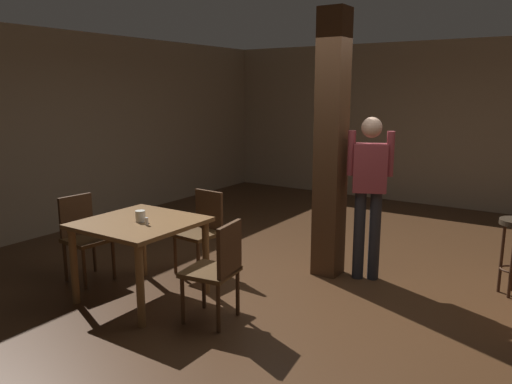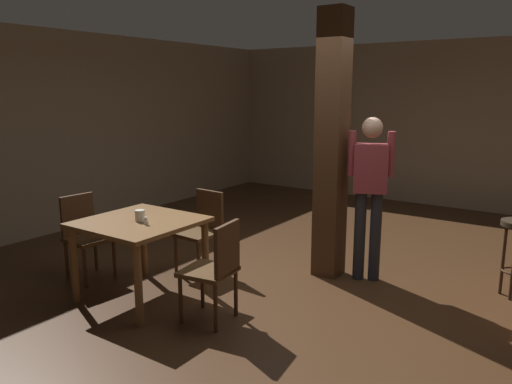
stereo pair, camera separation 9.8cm
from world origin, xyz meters
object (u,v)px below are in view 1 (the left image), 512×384
(chair_east, at_px, (218,267))
(standing_person, at_px, (369,187))
(dining_table, at_px, (140,233))
(chair_west, at_px, (83,233))
(napkin_cup, at_px, (140,216))
(salt_shaker, at_px, (147,221))
(chair_north, at_px, (202,227))

(chair_east, distance_m, standing_person, 1.89)
(dining_table, relative_size, chair_west, 1.14)
(standing_person, bearing_deg, napkin_cup, -133.03)
(chair_east, bearing_deg, salt_shaker, -174.70)
(chair_east, bearing_deg, dining_table, 179.74)
(chair_north, relative_size, salt_shaker, 12.50)
(chair_north, bearing_deg, chair_east, -44.55)
(salt_shaker, bearing_deg, napkin_cup, 157.46)
(chair_east, distance_m, salt_shaker, 0.82)
(dining_table, height_order, chair_north, chair_north)
(salt_shaker, bearing_deg, chair_east, 5.30)
(chair_west, height_order, salt_shaker, chair_west)
(chair_east, height_order, salt_shaker, chair_east)
(salt_shaker, bearing_deg, chair_north, 98.44)
(chair_north, height_order, chair_east, same)
(chair_north, distance_m, salt_shaker, 1.02)
(dining_table, xyz_separation_m, chair_east, (0.93, -0.00, -0.15))
(dining_table, distance_m, chair_east, 0.94)
(napkin_cup, bearing_deg, salt_shaker, -22.54)
(chair_east, height_order, napkin_cup, chair_east)
(dining_table, height_order, standing_person, standing_person)
(chair_north, distance_m, napkin_cup, 0.96)
(chair_east, xyz_separation_m, napkin_cup, (-0.90, -0.01, 0.32))
(dining_table, relative_size, napkin_cup, 9.58)
(standing_person, bearing_deg, chair_west, -146.21)
(dining_table, relative_size, standing_person, 0.59)
(dining_table, bearing_deg, chair_north, 88.23)
(dining_table, distance_m, napkin_cup, 0.18)
(chair_west, xyz_separation_m, napkin_cup, (0.90, -0.03, 0.32))
(chair_north, height_order, chair_west, same)
(chair_west, height_order, standing_person, standing_person)
(dining_table, relative_size, chair_north, 1.14)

